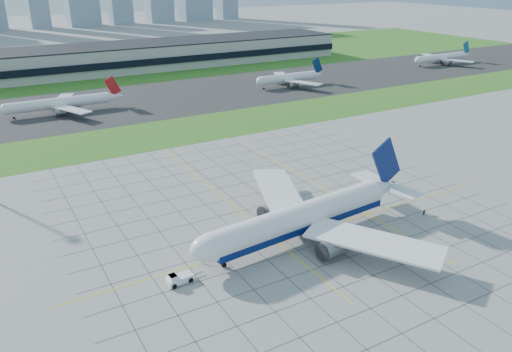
{
  "coord_description": "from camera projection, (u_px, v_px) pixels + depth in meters",
  "views": [
    {
      "loc": [
        -64.76,
        -87.68,
        58.44
      ],
      "look_at": [
        -2.67,
        20.16,
        7.0
      ],
      "focal_mm": 35.0,
      "sensor_mm": 36.0,
      "label": 1
    }
  ],
  "objects": [
    {
      "name": "distant_jet_1",
      "position": [
        61.0,
        103.0,
        219.2
      ],
      "size": [
        49.14,
        42.66,
        14.08
      ],
      "color": "white",
      "rests_on": "ground"
    },
    {
      "name": "distant_jet_3",
      "position": [
        442.0,
        57.0,
        333.47
      ],
      "size": [
        48.91,
        42.66,
        14.08
      ],
      "color": "white",
      "rests_on": "ground"
    },
    {
      "name": "distant_jet_2",
      "position": [
        289.0,
        78.0,
        270.1
      ],
      "size": [
        40.27,
        42.66,
        14.08
      ],
      "color": "white",
      "rests_on": "ground"
    },
    {
      "name": "crew_far",
      "position": [
        424.0,
        213.0,
        128.01
      ],
      "size": [
        0.94,
        0.82,
        1.62
      ],
      "primitive_type": "imported",
      "rotation": [
        0.0,
        0.0,
        -0.31
      ],
      "color": "black",
      "rests_on": "ground"
    },
    {
      "name": "terminal",
      "position": [
        151.0,
        55.0,
        321.94
      ],
      "size": [
        260.0,
        43.0,
        15.8
      ],
      "color": "#B7B7B2",
      "rests_on": "ground"
    },
    {
      "name": "ground",
      "position": [
        306.0,
        227.0,
        122.41
      ],
      "size": [
        1400.0,
        1400.0,
        0.0
      ],
      "primitive_type": "plane",
      "color": "#9C9C96",
      "rests_on": "ground"
    },
    {
      "name": "airliner",
      "position": [
        303.0,
        217.0,
        115.61
      ],
      "size": [
        62.51,
        63.09,
        19.68
      ],
      "rotation": [
        0.0,
        0.0,
        0.09
      ],
      "color": "white",
      "rests_on": "ground"
    },
    {
      "name": "grass_median",
      "position": [
        173.0,
        132.0,
        194.48
      ],
      "size": [
        700.0,
        35.0,
        0.04
      ],
      "primitive_type": "cube",
      "color": "#347722",
      "rests_on": "ground"
    },
    {
      "name": "asphalt_taxiway",
      "position": [
        131.0,
        102.0,
        238.53
      ],
      "size": [
        700.0,
        75.0,
        0.04
      ],
      "primitive_type": "cube",
      "color": "#383838",
      "rests_on": "ground"
    },
    {
      "name": "crew_near",
      "position": [
        201.0,
        259.0,
        107.33
      ],
      "size": [
        0.58,
        0.71,
        1.67
      ],
      "primitive_type": "imported",
      "rotation": [
        0.0,
        0.0,
        1.24
      ],
      "color": "black",
      "rests_on": "ground"
    },
    {
      "name": "apron_markings",
      "position": [
        283.0,
        210.0,
        131.48
      ],
      "size": [
        120.0,
        130.0,
        0.03
      ],
      "color": "#474744",
      "rests_on": "ground"
    },
    {
      "name": "pushback_tug",
      "position": [
        178.0,
        279.0,
        100.32
      ],
      "size": [
        8.1,
        3.24,
        2.23
      ],
      "rotation": [
        0.0,
        0.0,
        0.09
      ],
      "color": "white",
      "rests_on": "ground"
    },
    {
      "name": "grass_far",
      "position": [
        81.0,
        67.0,
        326.63
      ],
      "size": [
        700.0,
        145.0,
        0.04
      ],
      "primitive_type": "cube",
      "color": "#347722",
      "rests_on": "ground"
    }
  ]
}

